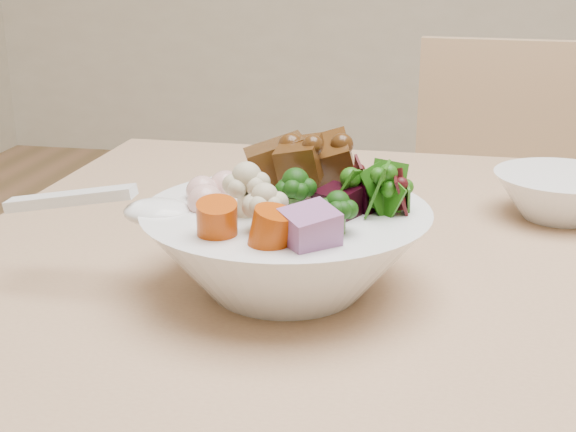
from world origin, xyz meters
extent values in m
cylinder|color=tan|center=(-0.68, 0.27, 0.34)|extent=(0.06, 0.06, 0.69)
cube|color=tan|center=(-0.14, 0.52, 0.42)|extent=(0.42, 0.42, 0.04)
cube|color=tan|center=(-0.13, 0.70, 0.64)|extent=(0.39, 0.05, 0.43)
cylinder|color=tan|center=(-0.29, 0.70, 0.20)|extent=(0.03, 0.03, 0.40)
sphere|color=black|center=(-0.39, -0.19, 0.82)|extent=(0.04, 0.04, 0.04)
sphere|color=beige|center=(-0.43, -0.20, 0.82)|extent=(0.05, 0.05, 0.05)
cube|color=black|center=(-0.34, -0.16, 0.81)|extent=(0.04, 0.04, 0.03)
cube|color=#8C5489|center=(-0.37, -0.26, 0.81)|extent=(0.05, 0.06, 0.04)
cylinder|color=#BE3E05|center=(-0.44, -0.25, 0.81)|extent=(0.04, 0.04, 0.03)
sphere|color=#D9A198|center=(-0.47, -0.19, 0.81)|extent=(0.03, 0.03, 0.03)
ellipsoid|color=white|center=(-0.51, -0.20, 0.80)|extent=(0.06, 0.05, 0.02)
cube|color=white|center=(-0.59, -0.20, 0.81)|extent=(0.12, 0.02, 0.03)
camera|label=1|loc=(-0.27, -0.82, 1.02)|focal=50.00mm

